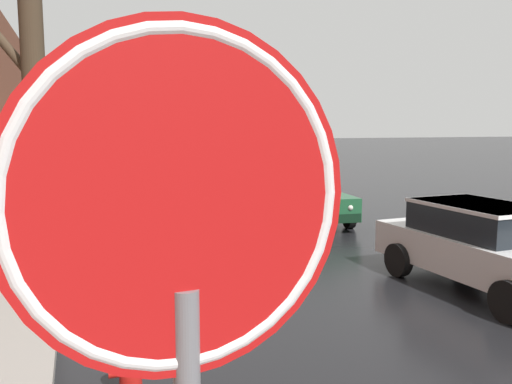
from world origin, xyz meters
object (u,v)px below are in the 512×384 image
(bare_tree_second_along_sidewalk, at_px, (33,96))
(suv_darkblue_at_far_intersection, at_px, (164,147))
(fire_hydrant, at_px, (130,365))
(stop_sign_at_corner, at_px, (186,327))
(sedan_white_approaching_near_lane, at_px, (485,245))
(suv_maroon_queued_behind_truck, at_px, (179,151))
(sedan_grey_parked_kerbside_mid, at_px, (233,173))
(sedan_green_parked_kerbside_close, at_px, (301,194))
(sedan_red_parked_far_down_block, at_px, (200,162))

(bare_tree_second_along_sidewalk, relative_size, suv_darkblue_at_far_intersection, 1.27)
(fire_hydrant, bearing_deg, stop_sign_at_corner, -92.87)
(sedan_white_approaching_near_lane, distance_m, suv_maroon_queued_behind_truck, 28.51)
(sedan_white_approaching_near_lane, relative_size, sedan_grey_parked_kerbside_mid, 0.90)
(sedan_green_parked_kerbside_close, bearing_deg, suv_maroon_queued_behind_truck, 88.59)
(sedan_white_approaching_near_lane, xyz_separation_m, sedan_green_parked_kerbside_close, (-0.32, 6.74, 0.00))
(suv_darkblue_at_far_intersection, xyz_separation_m, stop_sign_at_corner, (-6.26, -40.47, 1.28))
(sedan_white_approaching_near_lane, bearing_deg, stop_sign_at_corner, -137.11)
(suv_maroon_queued_behind_truck, relative_size, fire_hydrant, 6.47)
(sedan_grey_parked_kerbside_mid, distance_m, suv_darkblue_at_far_intersection, 21.00)
(fire_hydrant, distance_m, stop_sign_at_corner, 4.37)
(sedan_green_parked_kerbside_close, height_order, suv_maroon_queued_behind_truck, suv_maroon_queued_behind_truck)
(sedan_green_parked_kerbside_close, xyz_separation_m, stop_sign_at_corner, (-5.74, -12.37, 1.52))
(suv_maroon_queued_behind_truck, distance_m, stop_sign_at_corner, 34.73)
(sedan_grey_parked_kerbside_mid, bearing_deg, bare_tree_second_along_sidewalk, -118.79)
(sedan_red_parked_far_down_block, height_order, fire_hydrant, sedan_red_parked_far_down_block)
(fire_hydrant, bearing_deg, sedan_grey_parked_kerbside_mid, 70.13)
(sedan_red_parked_far_down_block, distance_m, suv_darkblue_at_far_intersection, 14.10)
(bare_tree_second_along_sidewalk, xyz_separation_m, fire_hydrant, (1.00, -3.50, -2.77))
(sedan_grey_parked_kerbside_mid, xyz_separation_m, suv_maroon_queued_behind_truck, (0.46, 14.66, 0.23))
(sedan_green_parked_kerbside_close, height_order, fire_hydrant, sedan_green_parked_kerbside_close)
(sedan_white_approaching_near_lane, height_order, fire_hydrant, sedan_white_approaching_near_lane)
(sedan_green_parked_kerbside_close, bearing_deg, sedan_grey_parked_kerbside_mid, 89.38)
(sedan_grey_parked_kerbside_mid, relative_size, stop_sign_at_corner, 1.53)
(sedan_white_approaching_near_lane, bearing_deg, sedan_red_parked_far_down_block, 90.20)
(suv_maroon_queued_behind_truck, xyz_separation_m, fire_hydrant, (-6.08, -30.21, -0.63))
(suv_maroon_queued_behind_truck, distance_m, suv_darkblue_at_far_intersection, 6.34)
(sedan_grey_parked_kerbside_mid, bearing_deg, stop_sign_at_corner, -106.63)
(stop_sign_at_corner, bearing_deg, fire_hydrant, 87.13)
(bare_tree_second_along_sidewalk, relative_size, sedan_white_approaching_near_lane, 1.46)
(sedan_white_approaching_near_lane, bearing_deg, suv_darkblue_at_far_intersection, 89.67)
(suv_maroon_queued_behind_truck, relative_size, stop_sign_at_corner, 1.57)
(sedan_grey_parked_kerbside_mid, height_order, fire_hydrant, sedan_grey_parked_kerbside_mid)
(sedan_white_approaching_near_lane, bearing_deg, fire_hydrant, -163.83)
(bare_tree_second_along_sidewalk, relative_size, fire_hydrant, 8.27)
(stop_sign_at_corner, bearing_deg, sedan_red_parked_far_down_block, 77.21)
(sedan_red_parked_far_down_block, bearing_deg, suv_darkblue_at_far_intersection, 88.90)
(suv_darkblue_at_far_intersection, bearing_deg, stop_sign_at_corner, -98.79)
(sedan_white_approaching_near_lane, xyz_separation_m, sedan_grey_parked_kerbside_mid, (-0.24, 13.85, 0.00))
(bare_tree_second_along_sidewalk, relative_size, sedan_red_parked_far_down_block, 1.39)
(bare_tree_second_along_sidewalk, distance_m, sedan_white_approaching_near_lane, 7.48)
(sedan_grey_parked_kerbside_mid, xyz_separation_m, sedan_red_parked_far_down_block, (0.17, 6.90, -0.00))
(sedan_grey_parked_kerbside_mid, relative_size, sedan_red_parked_far_down_block, 1.06)
(fire_hydrant, bearing_deg, suv_maroon_queued_behind_truck, 78.62)
(suv_darkblue_at_far_intersection, bearing_deg, sedan_red_parked_far_down_block, -91.10)
(sedan_red_parked_far_down_block, xyz_separation_m, stop_sign_at_corner, (-5.99, -26.38, 1.52))
(sedan_green_parked_kerbside_close, relative_size, suv_maroon_queued_behind_truck, 0.95)
(sedan_green_parked_kerbside_close, relative_size, suv_darkblue_at_far_intersection, 0.95)
(sedan_green_parked_kerbside_close, height_order, suv_darkblue_at_far_intersection, suv_darkblue_at_far_intersection)
(sedan_green_parked_kerbside_close, height_order, sedan_red_parked_far_down_block, same)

